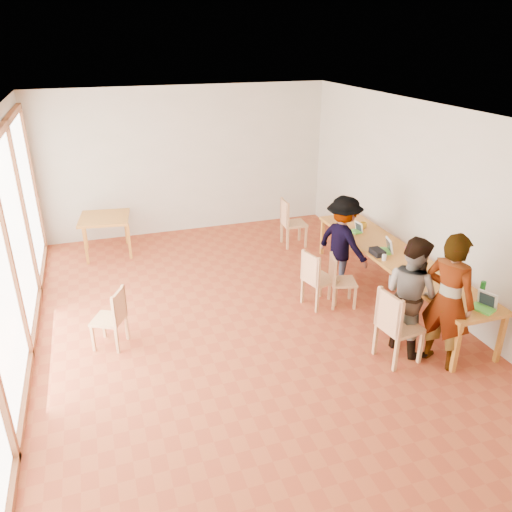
# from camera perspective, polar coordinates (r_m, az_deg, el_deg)

# --- Properties ---
(ground) EXTENTS (8.00, 8.00, 0.00)m
(ground) POSITION_cam_1_polar(r_m,az_deg,el_deg) (7.51, -1.47, -7.36)
(ground) COLOR #A04826
(ground) RESTS_ON ground
(wall_back) EXTENTS (6.00, 0.10, 3.00)m
(wall_back) POSITION_cam_1_polar(r_m,az_deg,el_deg) (10.58, -7.99, 10.69)
(wall_back) COLOR beige
(wall_back) RESTS_ON ground
(wall_front) EXTENTS (6.00, 0.10, 3.00)m
(wall_front) POSITION_cam_1_polar(r_m,az_deg,el_deg) (3.72, 17.51, -18.09)
(wall_front) COLOR beige
(wall_front) RESTS_ON ground
(wall_right) EXTENTS (0.10, 8.00, 3.00)m
(wall_right) POSITION_cam_1_polar(r_m,az_deg,el_deg) (8.17, 19.07, 5.55)
(wall_right) COLOR beige
(wall_right) RESTS_ON ground
(window_wall) EXTENTS (0.10, 8.00, 3.00)m
(window_wall) POSITION_cam_1_polar(r_m,az_deg,el_deg) (6.70, -26.63, 0.21)
(window_wall) COLOR white
(window_wall) RESTS_ON ground
(ceiling) EXTENTS (6.00, 8.00, 0.04)m
(ceiling) POSITION_cam_1_polar(r_m,az_deg,el_deg) (6.47, -1.76, 16.08)
(ceiling) COLOR white
(ceiling) RESTS_ON wall_back
(communal_table) EXTENTS (0.80, 4.00, 0.75)m
(communal_table) POSITION_cam_1_polar(r_m,az_deg,el_deg) (8.12, 15.74, -0.19)
(communal_table) COLOR #C07E2A
(communal_table) RESTS_ON ground
(side_table) EXTENTS (0.90, 0.90, 0.75)m
(side_table) POSITION_cam_1_polar(r_m,az_deg,el_deg) (9.89, -16.92, 3.87)
(side_table) COLOR #C07E2A
(side_table) RESTS_ON ground
(chair_near) EXTENTS (0.53, 0.53, 0.54)m
(chair_near) POSITION_cam_1_polar(r_m,az_deg,el_deg) (6.58, 15.55, -7.01)
(chair_near) COLOR tan
(chair_near) RESTS_ON ground
(chair_mid) EXTENTS (0.52, 0.52, 0.49)m
(chair_mid) POSITION_cam_1_polar(r_m,az_deg,el_deg) (7.68, 6.77, -2.03)
(chair_mid) COLOR tan
(chair_mid) RESTS_ON ground
(chair_far) EXTENTS (0.47, 0.47, 0.44)m
(chair_far) POSITION_cam_1_polar(r_m,az_deg,el_deg) (7.79, 9.31, -2.21)
(chair_far) COLOR tan
(chair_far) RESTS_ON ground
(chair_empty) EXTENTS (0.47, 0.47, 0.51)m
(chair_empty) POSITION_cam_1_polar(r_m,az_deg,el_deg) (9.88, 3.83, 4.36)
(chair_empty) COLOR tan
(chair_empty) RESTS_ON ground
(chair_spare) EXTENTS (0.53, 0.53, 0.45)m
(chair_spare) POSITION_cam_1_polar(r_m,az_deg,el_deg) (6.95, -15.94, -6.24)
(chair_spare) COLOR tan
(chair_spare) RESTS_ON ground
(person_near) EXTENTS (0.66, 0.78, 1.81)m
(person_near) POSITION_cam_1_polar(r_m,az_deg,el_deg) (6.62, 21.10, -4.81)
(person_near) COLOR gray
(person_near) RESTS_ON ground
(person_mid) EXTENTS (0.79, 0.91, 1.61)m
(person_mid) POSITION_cam_1_polar(r_m,az_deg,el_deg) (6.84, 17.24, -4.19)
(person_mid) COLOR gray
(person_mid) RESTS_ON ground
(person_far) EXTENTS (0.89, 1.15, 1.57)m
(person_far) POSITION_cam_1_polar(r_m,az_deg,el_deg) (8.30, 9.89, 1.54)
(person_far) COLOR gray
(person_far) RESTS_ON ground
(laptop_near) EXTENTS (0.31, 0.33, 0.23)m
(laptop_near) POSITION_cam_1_polar(r_m,az_deg,el_deg) (6.92, 24.68, -5.02)
(laptop_near) COLOR #54C43D
(laptop_near) RESTS_ON communal_table
(laptop_mid) EXTENTS (0.29, 0.31, 0.23)m
(laptop_mid) POSITION_cam_1_polar(r_m,az_deg,el_deg) (8.15, 14.64, 0.87)
(laptop_mid) COLOR #54C43D
(laptop_mid) RESTS_ON communal_table
(laptop_far) EXTENTS (0.21, 0.23, 0.18)m
(laptop_far) POSITION_cam_1_polar(r_m,az_deg,el_deg) (8.87, 11.46, 3.02)
(laptop_far) COLOR #54C43D
(laptop_far) RESTS_ON communal_table
(yellow_mug) EXTENTS (0.16, 0.16, 0.11)m
(yellow_mug) POSITION_cam_1_polar(r_m,az_deg,el_deg) (9.06, 12.14, 3.46)
(yellow_mug) COLOR gold
(yellow_mug) RESTS_ON communal_table
(green_bottle) EXTENTS (0.07, 0.07, 0.28)m
(green_bottle) POSITION_cam_1_polar(r_m,az_deg,el_deg) (7.05, 24.41, -3.70)
(green_bottle) COLOR #17641B
(green_bottle) RESTS_ON communal_table
(clear_glass) EXTENTS (0.07, 0.07, 0.09)m
(clear_glass) POSITION_cam_1_polar(r_m,az_deg,el_deg) (7.85, 14.44, -0.16)
(clear_glass) COLOR silver
(clear_glass) RESTS_ON communal_table
(condiment_cup) EXTENTS (0.08, 0.08, 0.06)m
(condiment_cup) POSITION_cam_1_polar(r_m,az_deg,el_deg) (6.83, 21.58, -5.16)
(condiment_cup) COLOR white
(condiment_cup) RESTS_ON communal_table
(pink_phone) EXTENTS (0.05, 0.10, 0.01)m
(pink_phone) POSITION_cam_1_polar(r_m,az_deg,el_deg) (8.38, 16.96, 0.85)
(pink_phone) COLOR #ED55A3
(pink_phone) RESTS_ON communal_table
(black_pouch) EXTENTS (0.16, 0.26, 0.09)m
(black_pouch) POSITION_cam_1_polar(r_m,az_deg,el_deg) (8.02, 13.70, 0.44)
(black_pouch) COLOR black
(black_pouch) RESTS_ON communal_table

